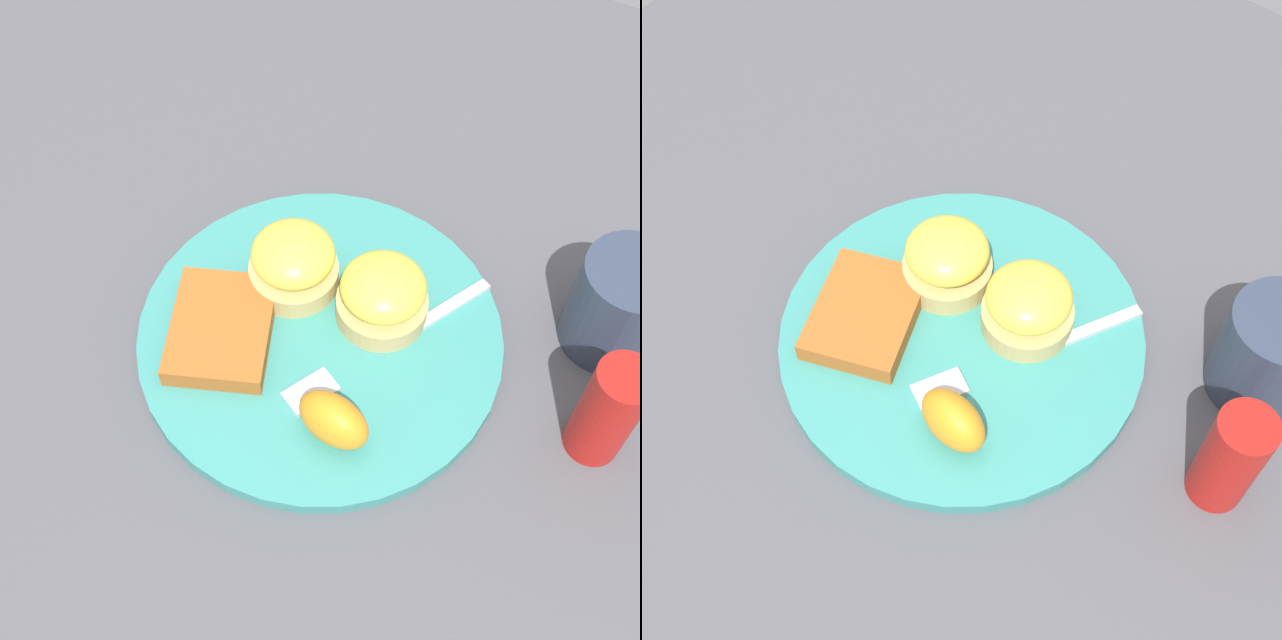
{
  "view_description": "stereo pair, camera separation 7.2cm",
  "coord_description": "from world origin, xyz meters",
  "views": [
    {
      "loc": [
        -0.35,
        -0.18,
        0.64
      ],
      "look_at": [
        0.0,
        0.0,
        0.03
      ],
      "focal_mm": 50.0,
      "sensor_mm": 36.0,
      "label": 1
    },
    {
      "loc": [
        -0.31,
        -0.25,
        0.64
      ],
      "look_at": [
        0.0,
        0.0,
        0.03
      ],
      "focal_mm": 50.0,
      "sensor_mm": 36.0,
      "label": 2
    }
  ],
  "objects": [
    {
      "name": "condiment_bottle",
      "position": [
        0.02,
        -0.23,
        0.05
      ],
      "size": [
        0.04,
        0.04,
        0.11
      ],
      "primitive_type": "cylinder",
      "color": "#B21914",
      "rests_on": "ground_plane"
    },
    {
      "name": "hashbrown_patty",
      "position": [
        -0.04,
        0.07,
        0.02
      ],
      "size": [
        0.13,
        0.11,
        0.02
      ],
      "primitive_type": "cube",
      "rotation": [
        0.0,
        0.0,
        0.38
      ],
      "color": "#A65721",
      "rests_on": "plate"
    },
    {
      "name": "ground_plane",
      "position": [
        0.0,
        0.0,
        0.0
      ],
      "size": [
        1.1,
        1.1,
        0.0
      ],
      "primitive_type": "plane",
      "color": "#4C4C51"
    },
    {
      "name": "cup",
      "position": [
        0.12,
        -0.21,
        0.05
      ],
      "size": [
        0.11,
        0.08,
        0.09
      ],
      "color": "#2D384C",
      "rests_on": "ground_plane"
    },
    {
      "name": "fork",
      "position": [
        0.01,
        -0.05,
        0.02
      ],
      "size": [
        0.19,
        0.11,
        0.0
      ],
      "color": "silver",
      "rests_on": "plate"
    },
    {
      "name": "sandwich_benedict_left",
      "position": [
        0.04,
        -0.04,
        0.04
      ],
      "size": [
        0.08,
        0.08,
        0.06
      ],
      "color": "tan",
      "rests_on": "plate"
    },
    {
      "name": "orange_wedge",
      "position": [
        -0.08,
        -0.05,
        0.04
      ],
      "size": [
        0.04,
        0.06,
        0.04
      ],
      "primitive_type": "ellipsoid",
      "rotation": [
        0.0,
        0.0,
        4.57
      ],
      "color": "orange",
      "rests_on": "plate"
    },
    {
      "name": "plate",
      "position": [
        0.0,
        0.0,
        0.01
      ],
      "size": [
        0.31,
        0.31,
        0.01
      ],
      "primitive_type": "cylinder",
      "color": "teal",
      "rests_on": "ground_plane"
    },
    {
      "name": "sandwich_benedict_right",
      "position": [
        0.04,
        0.04,
        0.04
      ],
      "size": [
        0.08,
        0.08,
        0.06
      ],
      "color": "tan",
      "rests_on": "plate"
    }
  ]
}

